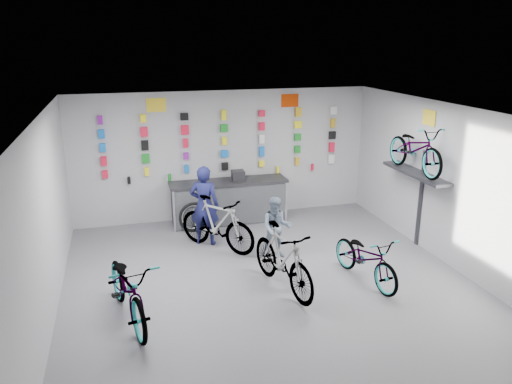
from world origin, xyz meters
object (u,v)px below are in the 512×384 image
object	(u,v)px
counter	(229,202)
customer	(276,228)
bike_service	(217,224)
clerk	(204,205)
bike_right	(366,257)
bike_left	(128,288)
bike_center	(283,259)

from	to	relation	value
counter	customer	xyz separation A→B (m)	(0.46, -2.16, 0.13)
counter	bike_service	bearing A→B (deg)	-111.39
clerk	customer	xyz separation A→B (m)	(1.22, -1.05, -0.22)
counter	bike_right	size ratio (longest dim) A/B	1.57
bike_left	bike_right	distance (m)	4.06
bike_center	bike_right	distance (m)	1.51
clerk	customer	bearing A→B (deg)	164.78
bike_right	bike_service	bearing A→B (deg)	126.94
bike_right	clerk	xyz separation A→B (m)	(-2.42, 2.44, 0.38)
bike_right	clerk	distance (m)	3.46
counter	customer	size ratio (longest dim) A/B	2.20
customer	bike_center	bearing A→B (deg)	-88.49
counter	bike_left	bearing A→B (deg)	-122.58
bike_right	clerk	size ratio (longest dim) A/B	1.03
bike_service	bike_right	bearing A→B (deg)	-83.82
bike_center	clerk	xyz separation A→B (m)	(-0.92, 2.34, 0.27)
bike_right	customer	xyz separation A→B (m)	(-1.21, 1.39, 0.16)
bike_service	clerk	distance (m)	0.49
bike_left	clerk	distance (m)	3.11
counter	bike_left	xyz separation A→B (m)	(-2.39, -3.74, 0.04)
bike_left	clerk	size ratio (longest dim) A/B	1.21
counter	clerk	distance (m)	1.39
bike_center	clerk	world-z (taller)	clerk
counter	bike_right	bearing A→B (deg)	-64.89
clerk	bike_left	bearing A→B (deg)	83.67
bike_right	bike_service	distance (m)	3.06
counter	bike_left	world-z (taller)	bike_left
bike_center	clerk	size ratio (longest dim) A/B	1.13
counter	bike_center	bearing A→B (deg)	-87.35
counter	bike_center	size ratio (longest dim) A/B	1.43
bike_right	clerk	bearing A→B (deg)	124.74
customer	bike_service	bearing A→B (deg)	160.55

